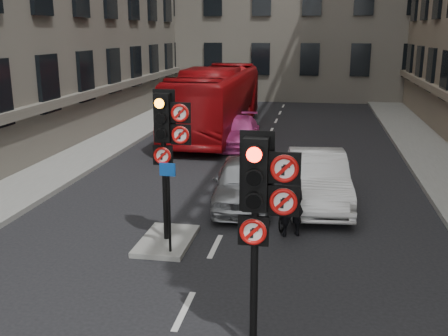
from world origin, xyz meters
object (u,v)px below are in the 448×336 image
(signal_near, at_px, (261,198))
(bus_red, at_px, (216,101))
(signal_far, at_px, (167,133))
(motorcycle, at_px, (288,205))
(car_white, at_px, (317,179))
(motorcyclist, at_px, (291,201))
(car_silver, at_px, (243,182))
(car_pink, at_px, (238,132))
(info_sign, at_px, (169,195))

(signal_near, relative_size, bus_red, 0.31)
(signal_far, xyz_separation_m, motorcycle, (2.71, 1.73, -2.15))
(car_white, xyz_separation_m, bus_red, (-5.00, 10.24, 0.86))
(signal_near, xyz_separation_m, motorcycle, (0.11, 5.73, -2.03))
(signal_near, xyz_separation_m, motorcyclist, (0.23, 5.01, -1.66))
(car_white, distance_m, motorcyclist, 2.71)
(bus_red, height_order, motorcycle, bus_red)
(motorcycle, xyz_separation_m, motorcyclist, (0.12, -0.72, 0.37))
(motorcycle, relative_size, motorcyclist, 0.99)
(motorcycle, bearing_deg, car_silver, 143.89)
(motorcyclist, bearing_deg, bus_red, -96.20)
(signal_near, bearing_deg, car_pink, 99.80)
(signal_far, bearing_deg, info_sign, -73.59)
(motorcyclist, xyz_separation_m, info_sign, (-2.62, -1.73, 0.54))
(bus_red, height_order, motorcyclist, bus_red)
(car_white, xyz_separation_m, info_sign, (-3.25, -4.36, 0.70))
(signal_near, bearing_deg, car_white, 83.58)
(bus_red, relative_size, info_sign, 5.60)
(car_silver, relative_size, motorcyclist, 2.23)
(car_pink, distance_m, info_sign, 11.84)
(car_silver, bearing_deg, signal_near, -85.59)
(car_white, height_order, car_pink, car_white)
(signal_near, distance_m, motorcyclist, 5.28)
(motorcycle, distance_m, motorcyclist, 0.82)
(signal_near, xyz_separation_m, bus_red, (-4.14, 17.87, -0.96))
(motorcycle, bearing_deg, motorcyclist, -70.99)
(motorcyclist, bearing_deg, signal_near, 62.44)
(signal_far, height_order, motorcycle, signal_far)
(signal_near, bearing_deg, signal_far, 123.02)
(car_silver, xyz_separation_m, car_white, (2.14, 0.46, 0.07))
(motorcycle, xyz_separation_m, info_sign, (-2.50, -2.46, 0.91))
(signal_near, height_order, motorcycle, signal_near)
(car_silver, distance_m, car_pink, 8.02)
(signal_near, height_order, car_white, signal_near)
(motorcyclist, bearing_deg, info_sign, 8.60)
(car_silver, bearing_deg, motorcycle, -51.73)
(car_pink, distance_m, motorcycle, 9.74)
(car_silver, distance_m, car_white, 2.19)
(motorcyclist, bearing_deg, car_silver, -80.08)
(car_pink, relative_size, motorcyclist, 2.37)
(car_pink, relative_size, motorcycle, 2.39)
(signal_far, distance_m, car_pink, 11.28)
(signal_far, xyz_separation_m, car_white, (3.46, 3.64, -1.93))
(car_white, bearing_deg, info_sign, -131.86)
(motorcycle, bearing_deg, info_sign, -125.59)
(signal_far, relative_size, car_silver, 0.87)
(bus_red, xyz_separation_m, info_sign, (1.75, -14.60, -0.16))
(car_white, relative_size, car_pink, 1.07)
(signal_near, bearing_deg, motorcyclist, 87.38)
(signal_near, xyz_separation_m, info_sign, (-2.39, 3.27, -1.12))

